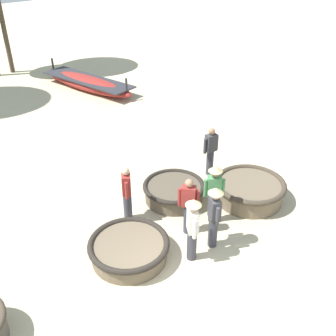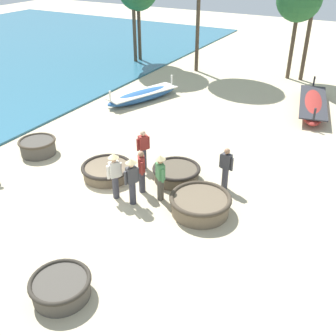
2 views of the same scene
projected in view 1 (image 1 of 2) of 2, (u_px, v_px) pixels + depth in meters
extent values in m
plane|color=#C6B793|center=(175.00, 299.00, 8.13)|extent=(80.00, 80.00, 0.00)
cylinder|color=brown|center=(129.00, 251.00, 9.06)|extent=(1.74, 1.74, 0.42)
torus|color=#28231E|center=(129.00, 244.00, 8.95)|extent=(1.88, 1.88, 0.14)
cylinder|color=brown|center=(174.00, 193.00, 11.02)|extent=(1.61, 1.61, 0.46)
torus|color=#28231E|center=(174.00, 186.00, 10.91)|extent=(1.74, 1.74, 0.13)
cylinder|color=brown|center=(249.00, 192.00, 11.00)|extent=(1.84, 1.84, 0.53)
torus|color=#42382B|center=(250.00, 184.00, 10.86)|extent=(1.99, 1.99, 0.15)
ellipsoid|color=maroon|center=(88.00, 83.00, 18.70)|extent=(2.32, 5.63, 0.57)
cube|color=#2D2D33|center=(88.00, 80.00, 18.60)|extent=(2.28, 5.21, 0.06)
cylinder|color=#2D2D33|center=(53.00, 64.00, 19.76)|extent=(0.10, 0.10, 0.52)
cylinder|color=#2D2D33|center=(126.00, 84.00, 17.12)|extent=(0.10, 0.10, 0.52)
cylinder|color=#383842|center=(192.00, 244.00, 8.94)|extent=(0.22, 0.22, 0.82)
cube|color=silver|center=(193.00, 221.00, 8.59)|extent=(0.37, 0.40, 0.54)
sphere|color=tan|center=(193.00, 207.00, 8.39)|extent=(0.20, 0.20, 0.20)
cylinder|color=silver|center=(191.00, 217.00, 8.80)|extent=(0.09, 0.09, 0.48)
cylinder|color=silver|center=(195.00, 229.00, 8.43)|extent=(0.09, 0.09, 0.48)
cone|color=#D1BC84|center=(194.00, 202.00, 8.33)|extent=(0.36, 0.36, 0.14)
cylinder|color=#383842|center=(210.00, 162.00, 12.10)|extent=(0.22, 0.22, 0.82)
cube|color=#3D3D42|center=(211.00, 143.00, 11.75)|extent=(0.37, 0.27, 0.54)
sphere|color=#A37556|center=(212.00, 131.00, 11.55)|extent=(0.20, 0.20, 0.20)
cylinder|color=#3D3D42|center=(205.00, 146.00, 11.68)|extent=(0.09, 0.09, 0.48)
cylinder|color=#3D3D42|center=(217.00, 142.00, 11.87)|extent=(0.09, 0.09, 0.48)
cylinder|color=#383842|center=(213.00, 232.00, 9.32)|extent=(0.22, 0.22, 0.82)
cube|color=#3D3D42|center=(215.00, 209.00, 8.97)|extent=(0.36, 0.40, 0.54)
sphere|color=#DBB28E|center=(216.00, 195.00, 8.77)|extent=(0.20, 0.20, 0.20)
cylinder|color=#3D3D42|center=(217.00, 217.00, 8.81)|extent=(0.09, 0.09, 0.48)
cylinder|color=#3D3D42|center=(212.00, 205.00, 9.18)|extent=(0.09, 0.09, 0.48)
cone|color=#D1BC84|center=(216.00, 191.00, 8.70)|extent=(0.36, 0.36, 0.14)
cylinder|color=#383842|center=(128.00, 206.00, 10.19)|extent=(0.22, 0.22, 0.82)
cube|color=maroon|center=(126.00, 184.00, 9.84)|extent=(0.37, 0.40, 0.54)
sphere|color=#DBB28E|center=(125.00, 171.00, 9.64)|extent=(0.20, 0.20, 0.20)
cylinder|color=maroon|center=(127.00, 191.00, 9.68)|extent=(0.09, 0.09, 0.48)
cylinder|color=maroon|center=(126.00, 181.00, 10.05)|extent=(0.09, 0.09, 0.48)
cylinder|color=#4C473D|center=(213.00, 208.00, 10.12)|extent=(0.22, 0.22, 0.82)
cube|color=#4C8E56|center=(214.00, 186.00, 9.76)|extent=(0.40, 0.39, 0.54)
sphere|color=#A37556|center=(215.00, 173.00, 9.57)|extent=(0.20, 0.20, 0.20)
cylinder|color=#4C8E56|center=(223.00, 188.00, 9.80)|extent=(0.09, 0.09, 0.48)
cylinder|color=#4C8E56|center=(205.00, 188.00, 9.79)|extent=(0.09, 0.09, 0.48)
cone|color=#D1BC84|center=(216.00, 169.00, 9.50)|extent=(0.36, 0.36, 0.14)
cylinder|color=#383842|center=(188.00, 219.00, 9.74)|extent=(0.22, 0.22, 0.82)
cube|color=maroon|center=(189.00, 196.00, 9.39)|extent=(0.38, 0.40, 0.54)
sphere|color=#A37556|center=(189.00, 183.00, 9.19)|extent=(0.20, 0.20, 0.20)
cylinder|color=maroon|center=(198.00, 199.00, 9.38)|extent=(0.09, 0.09, 0.48)
cylinder|color=maroon|center=(180.00, 197.00, 9.45)|extent=(0.09, 0.09, 0.48)
cylinder|color=#4C3D2D|center=(2.00, 19.00, 19.68)|extent=(0.24, 0.24, 5.43)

